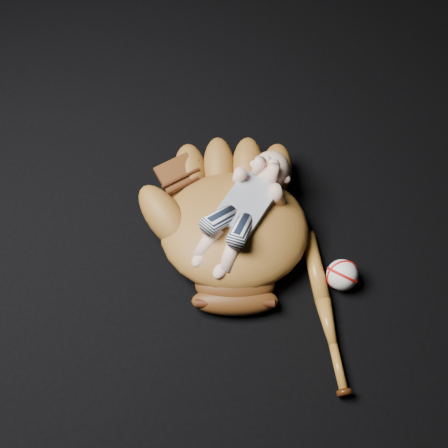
% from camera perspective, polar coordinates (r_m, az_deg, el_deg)
% --- Properties ---
extents(baseball_glove, '(0.63, 0.67, 0.17)m').
position_cam_1_polar(baseball_glove, '(1.44, 1.04, -0.11)').
color(baseball_glove, brown).
rests_on(baseball_glove, ground).
extents(newborn_baby, '(0.25, 0.40, 0.15)m').
position_cam_1_polar(newborn_baby, '(1.40, 1.74, 1.31)').
color(newborn_baby, '#E2AE91').
rests_on(newborn_baby, baseball_glove).
extents(baseball_bat, '(0.23, 0.40, 0.04)m').
position_cam_1_polar(baseball_bat, '(1.43, 10.22, -8.58)').
color(baseball_bat, '#9E621E').
rests_on(baseball_bat, ground).
extents(baseball, '(0.09, 0.09, 0.08)m').
position_cam_1_polar(baseball, '(1.45, 11.92, -5.09)').
color(baseball, white).
rests_on(baseball, ground).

